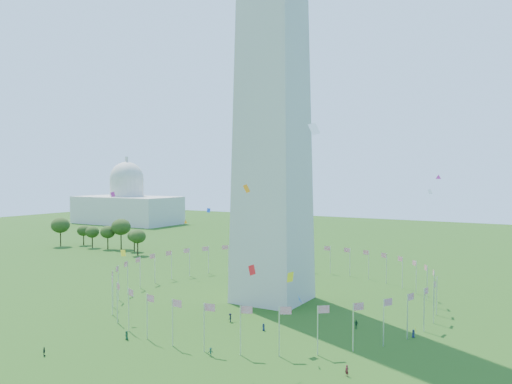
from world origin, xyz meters
TOP-DOWN VIEW (x-y plane):
  - ground at (0.00, 0.00)m, footprint 600.00×600.00m
  - flag_ring at (-0.00, 50.00)m, footprint 80.24×80.24m
  - capitol_building at (-180.00, 180.00)m, footprint 70.00×35.00m
  - crowd at (0.48, 1.12)m, footprint 82.62×68.71m
  - kites_aloft at (11.88, 22.32)m, footprint 107.06×83.89m
  - tree_line_west at (-107.09, 90.74)m, footprint 55.80×16.27m

SIDE VIEW (x-z plane):
  - ground at x=0.00m, z-range 0.00..0.00m
  - crowd at x=0.48m, z-range -0.10..1.85m
  - flag_ring at x=0.00m, z-range 0.00..9.00m
  - tree_line_west at x=-107.09m, z-range -0.89..12.18m
  - kites_aloft at x=11.88m, z-range 1.05..36.17m
  - capitol_building at x=-180.00m, z-range 0.00..46.00m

